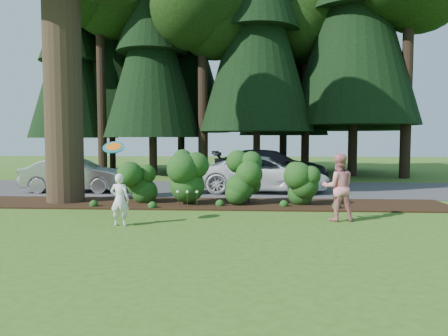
% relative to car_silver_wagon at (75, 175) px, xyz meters
% --- Properties ---
extents(ground, '(80.00, 80.00, 0.00)m').
position_rel_car_silver_wagon_xyz_m(ground, '(5.35, -6.07, -0.70)').
color(ground, '#375718').
rests_on(ground, ground).
extents(mulch_bed, '(16.00, 2.50, 0.05)m').
position_rel_car_silver_wagon_xyz_m(mulch_bed, '(5.35, -2.82, -0.68)').
color(mulch_bed, black).
rests_on(mulch_bed, ground).
extents(driveway, '(22.00, 6.00, 0.03)m').
position_rel_car_silver_wagon_xyz_m(driveway, '(5.35, 1.43, -0.69)').
color(driveway, '#38383A').
rests_on(driveway, ground).
extents(shrub_row, '(6.53, 1.60, 1.61)m').
position_rel_car_silver_wagon_xyz_m(shrub_row, '(6.12, -2.93, 0.11)').
color(shrub_row, '#193B12').
rests_on(shrub_row, ground).
extents(lily_cluster, '(0.69, 0.09, 0.57)m').
position_rel_car_silver_wagon_xyz_m(lily_cluster, '(5.05, -3.67, -0.21)').
color(lily_cluster, '#193B12').
rests_on(lily_cluster, ground).
extents(tree_wall, '(25.66, 12.15, 17.09)m').
position_rel_car_silver_wagon_xyz_m(tree_wall, '(5.61, 10.31, 8.80)').
color(tree_wall, black).
rests_on(tree_wall, ground).
extents(car_silver_wagon, '(4.10, 1.49, 1.34)m').
position_rel_car_silver_wagon_xyz_m(car_silver_wagon, '(0.00, 0.00, 0.00)').
color(car_silver_wagon, '#A8A8AD').
rests_on(car_silver_wagon, driveway).
extents(car_white_suv, '(5.21, 2.54, 1.43)m').
position_rel_car_silver_wagon_xyz_m(car_white_suv, '(7.55, 0.48, 0.04)').
color(car_white_suv, white).
rests_on(car_white_suv, driveway).
extents(car_dark_suv, '(5.75, 2.95, 1.60)m').
position_rel_car_silver_wagon_xyz_m(car_dark_suv, '(7.94, 3.73, 0.13)').
color(car_dark_suv, black).
rests_on(car_dark_suv, driveway).
extents(child, '(0.50, 0.35, 1.31)m').
position_rel_car_silver_wagon_xyz_m(child, '(3.76, -6.40, -0.05)').
color(child, white).
rests_on(child, ground).
extents(adult, '(0.90, 0.72, 1.78)m').
position_rel_car_silver_wagon_xyz_m(adult, '(9.31, -5.39, 0.19)').
color(adult, red).
rests_on(adult, ground).
extents(frisbee, '(0.55, 0.47, 0.32)m').
position_rel_car_silver_wagon_xyz_m(frisbee, '(3.62, -6.40, 1.26)').
color(frisbee, '#19758A').
rests_on(frisbee, ground).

